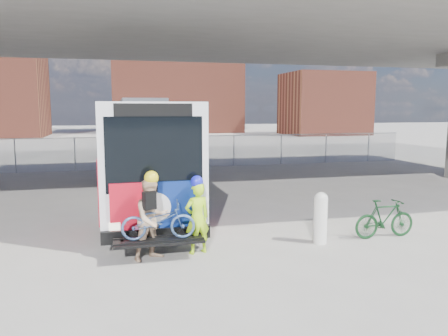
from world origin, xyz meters
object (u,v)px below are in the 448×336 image
object	(u,v)px
bus	(140,144)
bollard	(320,216)
cyclist_tan	(152,218)
cyclist_hivis	(197,216)
bike_parked	(385,219)

from	to	relation	value
bus	bollard	xyz separation A→B (m)	(4.09, -6.33, -1.41)
bollard	cyclist_tan	size ratio (longest dim) A/B	0.65
cyclist_hivis	cyclist_tan	distance (m)	1.07
bus	cyclist_hivis	distance (m)	6.51
bollard	cyclist_hivis	distance (m)	3.17
bus	cyclist_hivis	xyz separation A→B (m)	(0.93, -6.33, -1.22)
bollard	bike_parked	world-z (taller)	bollard
cyclist_tan	bus	bearing A→B (deg)	61.11
cyclist_tan	cyclist_hivis	bearing A→B (deg)	-18.77
bus	cyclist_hivis	size ratio (longest dim) A/B	6.95
cyclist_hivis	bike_parked	distance (m)	5.03
bollard	bike_parked	bearing A→B (deg)	0.00
bus	bike_parked	distance (m)	8.83
cyclist_hivis	bike_parked	world-z (taller)	cyclist_hivis
bollard	bike_parked	size ratio (longest dim) A/B	0.76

